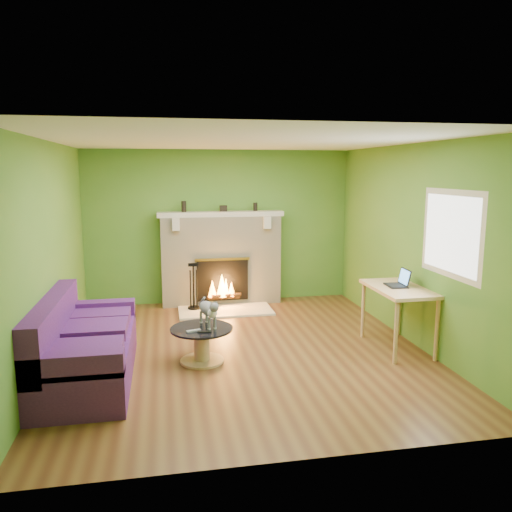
{
  "coord_description": "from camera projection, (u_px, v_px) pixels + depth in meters",
  "views": [
    {
      "loc": [
        -0.95,
        -5.98,
        2.25
      ],
      "look_at": [
        0.24,
        0.4,
        1.14
      ],
      "focal_mm": 35.0,
      "sensor_mm": 36.0,
      "label": 1
    }
  ],
  "objects": [
    {
      "name": "floor",
      "position": [
        243.0,
        350.0,
        6.34
      ],
      "size": [
        5.0,
        5.0,
        0.0
      ],
      "primitive_type": "plane",
      "color": "brown",
      "rests_on": "ground"
    },
    {
      "name": "ceiling",
      "position": [
        242.0,
        141.0,
        5.9
      ],
      "size": [
        5.0,
        5.0,
        0.0
      ],
      "primitive_type": "plane",
      "rotation": [
        3.14,
        0.0,
        0.0
      ],
      "color": "white",
      "rests_on": "wall_back"
    },
    {
      "name": "wall_back",
      "position": [
        220.0,
        227.0,
        8.55
      ],
      "size": [
        5.0,
        0.0,
        5.0
      ],
      "primitive_type": "plane",
      "rotation": [
        1.57,
        0.0,
        0.0
      ],
      "color": "#47832A",
      "rests_on": "floor"
    },
    {
      "name": "wall_front",
      "position": [
        296.0,
        301.0,
        3.7
      ],
      "size": [
        5.0,
        0.0,
        5.0
      ],
      "primitive_type": "plane",
      "rotation": [
        -1.57,
        0.0,
        0.0
      ],
      "color": "#47832A",
      "rests_on": "floor"
    },
    {
      "name": "wall_left",
      "position": [
        49.0,
        255.0,
        5.72
      ],
      "size": [
        0.0,
        5.0,
        5.0
      ],
      "primitive_type": "plane",
      "rotation": [
        1.57,
        0.0,
        1.57
      ],
      "color": "#47832A",
      "rests_on": "floor"
    },
    {
      "name": "wall_right",
      "position": [
        412.0,
        244.0,
        6.53
      ],
      "size": [
        0.0,
        5.0,
        5.0
      ],
      "primitive_type": "plane",
      "rotation": [
        1.57,
        0.0,
        -1.57
      ],
      "color": "#47832A",
      "rests_on": "floor"
    },
    {
      "name": "window_frame",
      "position": [
        451.0,
        234.0,
        5.62
      ],
      "size": [
        0.0,
        1.2,
        1.2
      ],
      "primitive_type": "plane",
      "rotation": [
        1.57,
        0.0,
        -1.57
      ],
      "color": "silver",
      "rests_on": "wall_right"
    },
    {
      "name": "window_pane",
      "position": [
        451.0,
        234.0,
        5.61
      ],
      "size": [
        0.0,
        1.06,
        1.06
      ],
      "primitive_type": "plane",
      "rotation": [
        1.57,
        0.0,
        -1.57
      ],
      "color": "white",
      "rests_on": "wall_right"
    },
    {
      "name": "fireplace",
      "position": [
        221.0,
        259.0,
        8.46
      ],
      "size": [
        2.1,
        0.46,
        1.58
      ],
      "color": "beige",
      "rests_on": "floor"
    },
    {
      "name": "hearth",
      "position": [
        225.0,
        310.0,
        8.09
      ],
      "size": [
        1.5,
        0.75,
        0.03
      ],
      "primitive_type": "cube",
      "color": "beige",
      "rests_on": "floor"
    },
    {
      "name": "mantel",
      "position": [
        221.0,
        214.0,
        8.31
      ],
      "size": [
        2.1,
        0.28,
        0.08
      ],
      "primitive_type": "cube",
      "color": "beige",
      "rests_on": "fireplace"
    },
    {
      "name": "sofa",
      "position": [
        82.0,
        348.0,
        5.4
      ],
      "size": [
        0.92,
        2.04,
        0.91
      ],
      "color": "#421759",
      "rests_on": "floor"
    },
    {
      "name": "coffee_table",
      "position": [
        202.0,
        342.0,
        5.92
      ],
      "size": [
        0.74,
        0.74,
        0.42
      ],
      "color": "tan",
      "rests_on": "floor"
    },
    {
      "name": "desk",
      "position": [
        399.0,
        295.0,
        6.3
      ],
      "size": [
        0.63,
        1.09,
        0.8
      ],
      "color": "tan",
      "rests_on": "floor"
    },
    {
      "name": "cat",
      "position": [
        208.0,
        312.0,
        5.92
      ],
      "size": [
        0.35,
        0.6,
        0.36
      ],
      "primitive_type": null,
      "rotation": [
        0.0,
        0.0,
        0.25
      ],
      "color": "#5D5D61",
      "rests_on": "coffee_table"
    },
    {
      "name": "remote_silver",
      "position": [
        194.0,
        331.0,
        5.75
      ],
      "size": [
        0.18,
        0.09,
        0.02
      ],
      "primitive_type": "cube",
      "rotation": [
        0.0,
        0.0,
        0.31
      ],
      "color": "gray",
      "rests_on": "coffee_table"
    },
    {
      "name": "remote_black",
      "position": [
        204.0,
        332.0,
        5.72
      ],
      "size": [
        0.16,
        0.06,
        0.02
      ],
      "primitive_type": "cube",
      "rotation": [
        0.0,
        0.0,
        -0.13
      ],
      "color": "black",
      "rests_on": "coffee_table"
    },
    {
      "name": "laptop",
      "position": [
        396.0,
        278.0,
        6.31
      ],
      "size": [
        0.28,
        0.31,
        0.22
      ],
      "primitive_type": null,
      "rotation": [
        0.0,
        0.0,
        -0.06
      ],
      "color": "black",
      "rests_on": "desk"
    },
    {
      "name": "fire_tools",
      "position": [
        194.0,
        286.0,
        8.07
      ],
      "size": [
        0.2,
        0.2,
        0.76
      ],
      "primitive_type": null,
      "color": "black",
      "rests_on": "hearth"
    },
    {
      "name": "mantel_vase_left",
      "position": [
        184.0,
        206.0,
        8.2
      ],
      "size": [
        0.08,
        0.08,
        0.18
      ],
      "primitive_type": "cylinder",
      "color": "black",
      "rests_on": "mantel"
    },
    {
      "name": "mantel_vase_right",
      "position": [
        255.0,
        207.0,
        8.42
      ],
      "size": [
        0.07,
        0.07,
        0.14
      ],
      "primitive_type": "cylinder",
      "color": "black",
      "rests_on": "mantel"
    },
    {
      "name": "mantel_box",
      "position": [
        223.0,
        208.0,
        8.33
      ],
      "size": [
        0.12,
        0.08,
        0.1
      ],
      "primitive_type": "cube",
      "color": "black",
      "rests_on": "mantel"
    }
  ]
}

